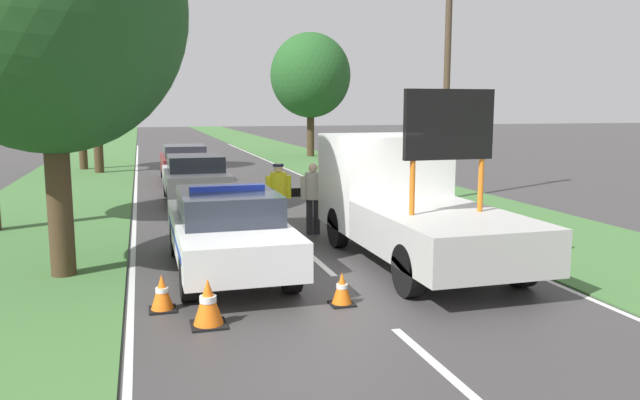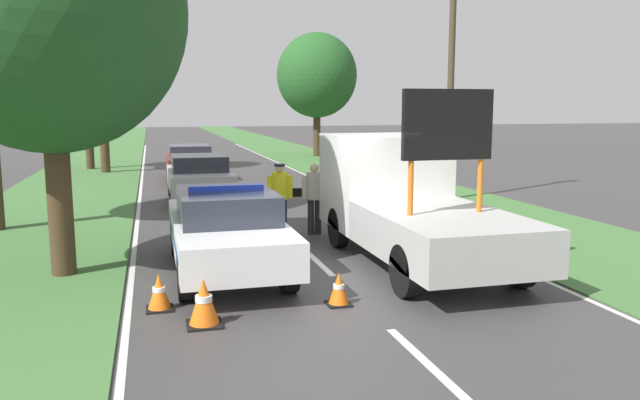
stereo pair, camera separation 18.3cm
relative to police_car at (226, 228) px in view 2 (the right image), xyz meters
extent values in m
plane|color=#3D3A3A|center=(1.74, -0.35, -0.79)|extent=(160.00, 160.00, 0.00)
cube|color=silver|center=(1.74, -4.65, -0.78)|extent=(0.12, 2.31, 0.01)
cube|color=silver|center=(1.74, 0.37, -0.78)|extent=(0.12, 2.31, 0.01)
cube|color=silver|center=(1.74, 5.39, -0.78)|extent=(0.12, 2.31, 0.01)
cube|color=silver|center=(1.74, 10.40, -0.78)|extent=(0.12, 2.31, 0.01)
cube|color=silver|center=(1.74, 15.42, -0.78)|extent=(0.12, 2.31, 0.01)
cube|color=silver|center=(1.74, 20.44, -0.78)|extent=(0.12, 2.31, 0.01)
cube|color=silver|center=(1.74, 25.45, -0.78)|extent=(0.12, 2.31, 0.01)
cube|color=silver|center=(1.74, 30.47, -0.78)|extent=(0.12, 2.31, 0.01)
cube|color=silver|center=(1.74, 35.48, -0.78)|extent=(0.12, 2.31, 0.01)
cube|color=silver|center=(-1.64, 10.95, -0.78)|extent=(0.10, 53.56, 0.01)
cube|color=silver|center=(5.12, 10.95, -0.78)|extent=(0.10, 53.56, 0.01)
cube|color=#427038|center=(-3.95, 19.65, -0.77)|extent=(4.41, 120.00, 0.03)
cube|color=#427038|center=(7.43, 19.65, -0.77)|extent=(4.41, 120.00, 0.03)
cube|color=white|center=(0.00, 0.02, -0.10)|extent=(1.83, 4.86, 0.59)
cube|color=#282D38|center=(0.00, -0.12, 0.44)|extent=(1.61, 2.24, 0.49)
cylinder|color=black|center=(-0.80, 1.53, -0.40)|extent=(0.24, 0.78, 0.78)
cylinder|color=black|center=(0.80, 1.53, -0.40)|extent=(0.24, 0.78, 0.78)
cylinder|color=black|center=(-0.80, -1.48, -0.40)|extent=(0.24, 0.78, 0.78)
cylinder|color=black|center=(0.80, -1.48, -0.40)|extent=(0.24, 0.78, 0.78)
cube|color=#1E38C6|center=(0.00, -0.12, 0.74)|extent=(1.28, 0.24, 0.10)
cube|color=#193399|center=(0.00, 0.02, -0.07)|extent=(1.84, 3.99, 0.10)
cube|color=black|center=(0.00, 2.49, -0.16)|extent=(1.01, 0.08, 0.36)
cube|color=white|center=(3.48, 1.38, 0.59)|extent=(2.22, 2.17, 1.92)
cube|color=#232833|center=(3.48, 2.44, 0.93)|extent=(1.89, 0.04, 0.84)
cube|color=#B2B2AD|center=(3.48, -1.49, -0.01)|extent=(2.22, 3.57, 0.73)
cylinder|color=#D16619|center=(2.85, -1.49, 0.81)|extent=(0.09, 0.09, 0.90)
cylinder|color=#D16619|center=(4.11, -1.49, 0.81)|extent=(0.09, 0.09, 0.90)
cube|color=black|center=(3.48, -1.49, 1.84)|extent=(1.58, 0.12, 1.15)
cylinder|color=black|center=(2.49, 1.38, -0.37)|extent=(0.24, 0.83, 0.83)
cylinder|color=black|center=(4.47, 1.38, -0.37)|extent=(0.24, 0.83, 0.83)
cylinder|color=black|center=(2.49, -2.21, -0.37)|extent=(0.24, 0.83, 0.83)
cylinder|color=black|center=(4.47, -2.21, -0.37)|extent=(0.24, 0.83, 0.83)
cylinder|color=black|center=(0.51, 3.65, -0.41)|extent=(0.07, 0.07, 0.76)
cylinder|color=black|center=(3.27, 3.65, -0.41)|extent=(0.07, 0.07, 0.76)
cube|color=yellow|center=(0.45, 3.65, 0.08)|extent=(0.58, 0.08, 0.21)
cube|color=black|center=(1.03, 3.65, 0.08)|extent=(0.58, 0.08, 0.21)
cube|color=yellow|center=(1.60, 3.65, 0.08)|extent=(0.58, 0.08, 0.21)
cube|color=black|center=(2.18, 3.65, 0.08)|extent=(0.58, 0.08, 0.21)
cube|color=yellow|center=(2.76, 3.65, 0.08)|extent=(0.58, 0.08, 0.21)
cube|color=black|center=(3.33, 3.65, 0.08)|extent=(0.58, 0.08, 0.21)
cylinder|color=#191E38|center=(1.49, 2.96, -0.38)|extent=(0.15, 0.15, 0.82)
cylinder|color=#191E38|center=(1.65, 2.96, -0.38)|extent=(0.15, 0.15, 0.82)
cylinder|color=yellow|center=(1.57, 2.96, 0.34)|extent=(0.38, 0.38, 0.62)
cylinder|color=yellow|center=(1.34, 2.96, 0.31)|extent=(0.12, 0.12, 0.52)
cylinder|color=yellow|center=(1.80, 2.96, 0.31)|extent=(0.12, 0.12, 0.52)
sphere|color=beige|center=(1.57, 2.96, 0.76)|extent=(0.21, 0.21, 0.21)
cylinder|color=#141933|center=(1.57, 2.96, 0.81)|extent=(0.24, 0.24, 0.05)
cylinder|color=#232326|center=(2.26, 2.79, -0.38)|extent=(0.15, 0.15, 0.81)
cylinder|color=#232326|center=(2.42, 2.79, -0.38)|extent=(0.15, 0.15, 0.81)
cylinder|color=#B2AD9E|center=(2.34, 2.79, 0.33)|extent=(0.37, 0.37, 0.61)
cylinder|color=#B2AD9E|center=(2.11, 2.79, 0.30)|extent=(0.12, 0.12, 0.52)
cylinder|color=#B2AD9E|center=(2.57, 2.79, 0.30)|extent=(0.12, 0.12, 0.52)
sphere|color=beige|center=(2.34, 2.79, 0.74)|extent=(0.21, 0.21, 0.21)
cube|color=black|center=(3.55, 4.73, -0.77)|extent=(0.37, 0.37, 0.03)
cone|color=orange|center=(3.55, 4.73, -0.51)|extent=(0.31, 0.31, 0.48)
cylinder|color=white|center=(3.55, 4.73, -0.49)|extent=(0.18, 0.18, 0.07)
cube|color=black|center=(-1.20, -1.85, -0.77)|extent=(0.38, 0.38, 0.03)
cone|color=orange|center=(-1.20, -1.85, -0.50)|extent=(0.33, 0.33, 0.50)
cylinder|color=white|center=(-1.20, -1.85, -0.48)|extent=(0.18, 0.18, 0.07)
cube|color=black|center=(-0.62, -2.68, -0.77)|extent=(0.47, 0.47, 0.03)
cone|color=orange|center=(-0.62, -2.68, -0.44)|extent=(0.40, 0.40, 0.62)
cylinder|color=white|center=(-0.62, -2.68, -0.41)|extent=(0.23, 0.23, 0.09)
cube|color=black|center=(1.38, -2.32, -0.77)|extent=(0.35, 0.35, 0.03)
cone|color=orange|center=(1.38, -2.32, -0.52)|extent=(0.30, 0.30, 0.47)
cylinder|color=white|center=(1.38, -2.32, -0.50)|extent=(0.17, 0.17, 0.07)
cube|color=#B2B2B7|center=(0.18, 8.68, -0.14)|extent=(1.84, 4.18, 0.63)
cube|color=#282D38|center=(0.18, 8.55, 0.41)|extent=(1.62, 1.92, 0.47)
cylinder|color=black|center=(-0.62, 9.97, -0.45)|extent=(0.24, 0.67, 0.67)
cylinder|color=black|center=(0.98, 9.97, -0.45)|extent=(0.24, 0.67, 0.67)
cylinder|color=black|center=(-0.62, 7.38, -0.45)|extent=(0.24, 0.67, 0.67)
cylinder|color=black|center=(0.98, 7.38, -0.45)|extent=(0.24, 0.67, 0.67)
cube|color=maroon|center=(0.22, 14.20, -0.12)|extent=(1.74, 4.38, 0.65)
cube|color=#282D38|center=(0.22, 14.07, 0.41)|extent=(1.54, 2.02, 0.42)
cylinder|color=black|center=(-0.53, 15.56, -0.45)|extent=(0.24, 0.67, 0.67)
cylinder|color=black|center=(0.97, 15.56, -0.45)|extent=(0.24, 0.67, 0.67)
cylinder|color=black|center=(-0.53, 12.84, -0.45)|extent=(0.24, 0.67, 0.67)
cylinder|color=black|center=(0.97, 12.84, -0.45)|extent=(0.24, 0.67, 0.67)
cylinder|color=#42301E|center=(-2.77, 0.50, 0.62)|extent=(0.42, 0.42, 2.81)
ellipsoid|color=#1E471E|center=(-2.77, 0.50, 3.72)|extent=(4.53, 4.53, 4.75)
cylinder|color=#42301E|center=(-3.20, 18.08, 1.08)|extent=(0.40, 0.40, 3.72)
ellipsoid|color=#1E471E|center=(-3.20, 18.08, 4.39)|extent=(3.88, 3.88, 4.07)
cylinder|color=#42301E|center=(-3.98, 19.85, 1.06)|extent=(0.37, 0.37, 3.70)
ellipsoid|color=#2D662D|center=(-3.98, 19.85, 4.02)|extent=(2.95, 2.95, 3.09)
cylinder|color=#42301E|center=(8.09, 24.22, 0.69)|extent=(0.42, 0.42, 2.95)
ellipsoid|color=#235623|center=(8.09, 24.22, 3.88)|extent=(4.58, 4.58, 4.81)
cylinder|color=#473828|center=(7.69, 6.76, 3.26)|extent=(0.20, 0.20, 8.08)
camera|label=1|loc=(-1.40, -10.81, 2.14)|focal=35.00mm
camera|label=2|loc=(-1.22, -10.86, 2.14)|focal=35.00mm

